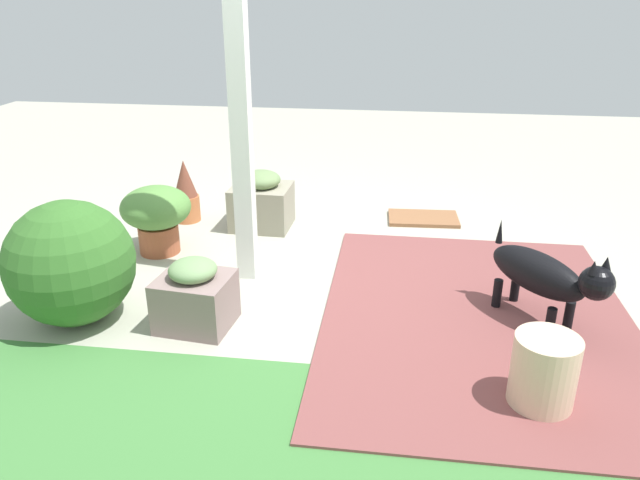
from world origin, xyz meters
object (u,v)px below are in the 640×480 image
stone_planter_far (195,296)px  terracotta_pot_spiky (186,192)px  stone_planter_nearest (262,202)px  doormat (423,218)px  ceramic_urn (544,372)px  dog (545,275)px  porch_pillar (239,81)px  round_shrub (70,263)px  terracotta_pot_broad (156,213)px

stone_planter_far → terracotta_pot_spiky: bearing=-69.1°
stone_planter_nearest → doormat: stone_planter_nearest is taller
doormat → stone_planter_nearest: bearing=14.1°
stone_planter_far → ceramic_urn: bearing=165.1°
stone_planter_nearest → dog: size_ratio=0.67×
porch_pillar → round_shrub: size_ratio=3.56×
stone_planter_far → doormat: size_ratio=0.77×
round_shrub → doormat: (-2.05, -1.93, -0.35)m
terracotta_pot_spiky → round_shrub: bearing=86.9°
stone_planter_nearest → dog: bearing=146.1°
stone_planter_nearest → ceramic_urn: (-1.79, 2.06, -0.03)m
porch_pillar → stone_planter_nearest: (0.11, -0.89, -1.08)m
doormat → ceramic_urn: bearing=101.5°
terracotta_pot_broad → ceramic_urn: 2.84m
porch_pillar → ceramic_urn: size_ratio=7.14×
terracotta_pot_spiky → dog: dog is taller
stone_planter_far → porch_pillar: bearing=-101.2°
terracotta_pot_broad → ceramic_urn: terracotta_pot_broad is taller
terracotta_pot_broad → stone_planter_nearest: bearing=-136.7°
terracotta_pot_broad → ceramic_urn: size_ratio=1.39×
terracotta_pot_broad → terracotta_pot_spiky: terracotta_pot_spiky is taller
ceramic_urn → round_shrub: bearing=-10.3°
terracotta_pot_broad → doormat: bearing=-154.5°
porch_pillar → ceramic_urn: porch_pillar is taller
terracotta_pot_spiky → porch_pillar: bearing=128.6°
porch_pillar → ceramic_urn: (-1.69, 1.17, -1.11)m
dog → ceramic_urn: dog is taller
stone_planter_nearest → terracotta_pot_spiky: size_ratio=0.92×
round_shrub → terracotta_pot_spiky: bearing=-93.1°
stone_planter_far → terracotta_pot_spiky: terracotta_pot_spiky is taller
porch_pillar → dog: (-1.82, 0.40, -0.98)m
porch_pillar → round_shrub: bearing=39.8°
ceramic_urn → doormat: size_ratio=0.63×
dog → terracotta_pot_broad: bearing=-15.2°
stone_planter_nearest → terracotta_pot_broad: bearing=43.3°
stone_planter_far → round_shrub: (0.71, 0.03, 0.18)m
stone_planter_nearest → dog: (-1.93, 1.30, 0.10)m
porch_pillar → terracotta_pot_spiky: 1.60m
terracotta_pot_spiky → ceramic_urn: (-2.45, 2.12, -0.06)m
terracotta_pot_spiky → doormat: 1.99m
porch_pillar → doormat: size_ratio=4.50×
terracotta_pot_broad → porch_pillar: bearing=158.3°
terracotta_pot_broad → terracotta_pot_spiky: (0.01, -0.65, -0.06)m
ceramic_urn → terracotta_pot_broad: bearing=-31.0°
stone_planter_far → round_shrub: bearing=2.0°
stone_planter_far → ceramic_urn: 1.89m
stone_planter_far → terracotta_pot_spiky: (0.62, -1.63, 0.06)m
stone_planter_nearest → round_shrub: (0.74, 1.60, 0.15)m
stone_planter_nearest → stone_planter_far: (0.03, 1.58, -0.03)m
terracotta_pot_spiky → stone_planter_far: bearing=110.9°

